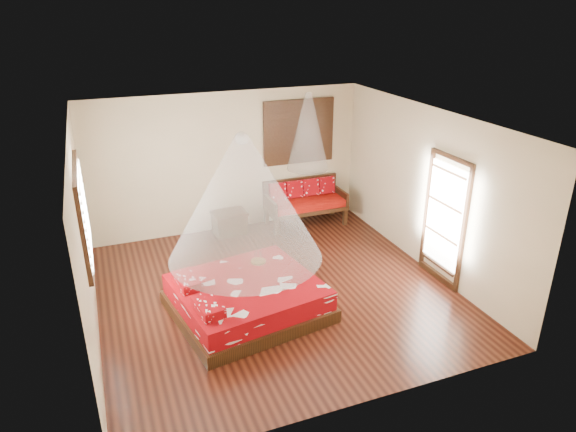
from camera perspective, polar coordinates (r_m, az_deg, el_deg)
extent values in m
cube|color=black|center=(8.48, -1.36, -8.35)|extent=(5.50, 5.50, 0.02)
cube|color=silver|center=(7.42, -1.57, 10.62)|extent=(5.50, 5.50, 0.02)
cube|color=beige|center=(7.46, -21.83, -2.46)|extent=(0.02, 5.50, 2.80)
cube|color=beige|center=(9.09, 15.16, 2.88)|extent=(0.02, 5.50, 2.80)
cube|color=beige|center=(10.34, -6.70, 5.93)|extent=(5.50, 0.02, 2.80)
cube|color=beige|center=(5.61, 8.33, -9.57)|extent=(5.50, 0.02, 2.80)
cube|color=black|center=(7.92, -4.50, -9.96)|extent=(2.40, 2.23, 0.20)
cube|color=#91040B|center=(7.79, -4.56, -8.41)|extent=(2.28, 2.12, 0.30)
cube|color=#91040B|center=(7.10, -8.87, -9.96)|extent=(0.39, 0.59, 0.14)
cube|color=#91040B|center=(7.74, -11.18, -7.11)|extent=(0.39, 0.59, 0.14)
cube|color=black|center=(10.26, -1.29, -1.13)|extent=(0.08, 0.08, 0.42)
cube|color=black|center=(10.84, 6.36, 0.07)|extent=(0.08, 0.08, 0.42)
cube|color=black|center=(10.80, -2.41, 0.11)|extent=(0.08, 0.08, 0.42)
cube|color=black|center=(11.35, 4.95, 1.20)|extent=(0.08, 0.08, 0.42)
cube|color=black|center=(10.72, 2.00, 0.93)|extent=(1.66, 0.74, 0.08)
cube|color=#800704|center=(10.68, 2.01, 1.48)|extent=(1.60, 0.68, 0.14)
cube|color=black|center=(10.90, 1.34, 2.94)|extent=(1.66, 0.06, 0.55)
cube|color=black|center=(10.40, -1.99, 1.16)|extent=(0.06, 0.74, 0.30)
cube|color=black|center=(10.98, 5.80, 2.26)|extent=(0.06, 0.74, 0.30)
cube|color=#91040B|center=(10.59, -1.17, 2.70)|extent=(0.35, 0.19, 0.37)
cube|color=#91040B|center=(10.71, 0.68, 2.95)|extent=(0.35, 0.19, 0.37)
cube|color=#91040B|center=(10.84, 2.49, 3.18)|extent=(0.35, 0.19, 0.37)
cube|color=#91040B|center=(10.99, 4.25, 3.41)|extent=(0.35, 0.19, 0.37)
cube|color=black|center=(10.44, -6.49, -0.86)|extent=(0.66, 0.50, 0.42)
cube|color=black|center=(10.35, -6.55, 0.32)|extent=(0.71, 0.54, 0.05)
cube|color=black|center=(10.63, 1.21, 9.35)|extent=(1.52, 0.06, 1.32)
cube|color=black|center=(10.62, 1.23, 9.34)|extent=(1.35, 0.04, 1.10)
cube|color=black|center=(7.53, -21.89, 0.26)|extent=(0.08, 1.74, 1.34)
cube|color=white|center=(7.53, -21.59, 0.30)|extent=(0.04, 1.54, 1.10)
cube|color=black|center=(8.75, 16.97, -0.58)|extent=(0.08, 1.02, 2.16)
cube|color=white|center=(8.70, 16.94, 0.01)|extent=(0.03, 0.82, 1.70)
cylinder|color=brown|center=(8.27, -3.32, -5.06)|extent=(0.24, 0.24, 0.03)
cone|color=white|center=(7.13, -4.93, 1.95)|extent=(2.21, 2.21, 1.80)
cone|color=white|center=(10.18, 2.23, 9.32)|extent=(0.83, 0.83, 1.50)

